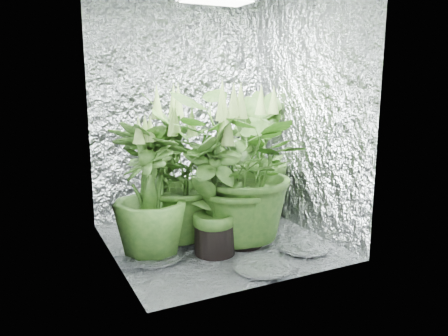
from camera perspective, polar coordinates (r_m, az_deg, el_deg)
The scene contains 10 objects.
ground at distance 3.47m, azimuth -0.87°, elevation -9.57°, with size 1.60×1.60×0.00m, color silver.
walls at distance 3.25m, azimuth -0.92°, elevation 7.13°, with size 1.62×1.62×2.00m.
plant_a at distance 3.37m, azimuth -5.47°, elevation -1.24°, with size 0.97×0.97×1.06m.
plant_b at distance 3.64m, azimuth -7.38°, elevation 0.54°, with size 0.77×0.77×1.21m.
plant_c at distance 3.95m, azimuth 4.27°, elevation 1.46°, with size 0.61×0.61×1.22m.
plant_d at distance 3.09m, azimuth -9.60°, elevation -2.96°, with size 0.75×0.75×1.04m.
plant_e at distance 3.25m, azimuth 2.47°, elevation -0.14°, with size 1.18×1.18×1.25m.
plant_f at distance 3.10m, azimuth -1.26°, elevation -2.71°, with size 0.71×0.71×1.07m.
circulation_fan at distance 4.17m, azimuth 2.76°, elevation -3.43°, with size 0.19×0.35×0.41m.
plant_label at distance 3.15m, azimuth 0.04°, elevation -6.03°, with size 0.05×0.01×0.08m, color white.
Camera 1 is at (-1.38, -2.93, 1.25)m, focal length 35.00 mm.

